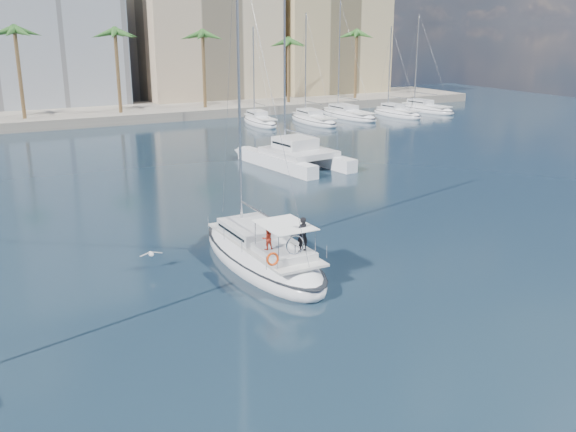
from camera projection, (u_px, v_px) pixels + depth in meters
ground at (305, 285)px, 30.66m from camera, size 160.00×160.00×0.00m
quay at (72, 116)px, 82.13m from camera, size 120.00×14.00×1.20m
building_beige at (206, 37)px, 96.89m from camera, size 20.00×14.00×20.00m
building_tan_right at (326, 43)px, 104.43m from camera, size 18.00×12.00×18.00m
palm_centre at (70, 39)px, 75.95m from camera, size 3.60×3.60×12.30m
palm_right at (318, 36)px, 91.17m from camera, size 3.60×3.60×12.30m
main_sloop at (262, 255)px, 33.07m from camera, size 3.82×11.58×17.12m
catamaran at (296, 153)px, 56.01m from camera, size 6.62×11.20×15.65m
seagull at (151, 254)px, 32.38m from camera, size 1.17×0.50×0.22m
moored_yacht_a at (260, 124)px, 79.40m from camera, size 3.37×9.52×11.90m
moored_yacht_b at (313, 123)px, 80.62m from camera, size 3.32×10.83×13.72m
moored_yacht_c at (348, 118)px, 85.22m from camera, size 3.98×12.33×15.54m
moored_yacht_d at (397, 116)px, 86.43m from camera, size 3.52×9.55×11.90m
moored_yacht_e at (425, 112)px, 91.04m from camera, size 4.61×11.11×13.72m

